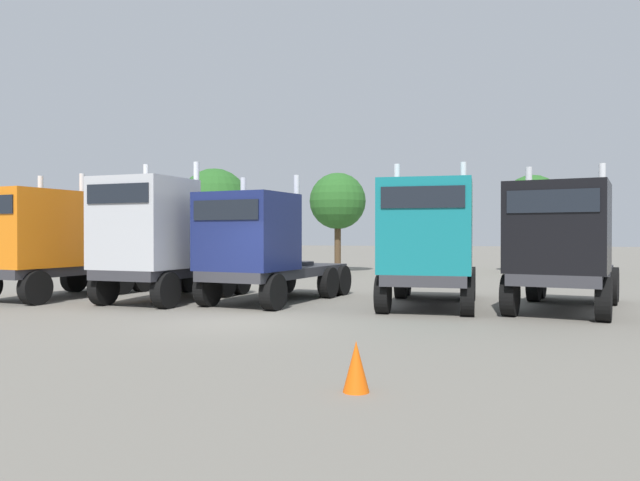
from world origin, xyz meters
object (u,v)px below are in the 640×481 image
at_px(semi_truck_orange, 40,242).
at_px(semi_truck_teal, 428,244).
at_px(traffic_cone_near, 356,366).
at_px(semi_truck_black, 561,245).
at_px(semi_truck_silver, 155,239).
at_px(semi_truck_navy, 260,247).

xyz_separation_m(semi_truck_orange, semi_truck_teal, (12.35, 0.32, -0.02)).
relative_size(semi_truck_orange, traffic_cone_near, 9.16).
bearing_deg(semi_truck_orange, semi_truck_black, 102.13).
xyz_separation_m(semi_truck_teal, traffic_cone_near, (-0.37, -9.34, -1.50)).
relative_size(semi_truck_orange, semi_truck_silver, 1.06).
height_order(semi_truck_silver, traffic_cone_near, semi_truck_silver).
distance_m(semi_truck_orange, semi_truck_black, 15.87).
height_order(semi_truck_black, traffic_cone_near, semi_truck_black).
bearing_deg(semi_truck_teal, semi_truck_navy, -90.33).
bearing_deg(semi_truck_orange, traffic_cone_near, 63.86).
bearing_deg(semi_truck_teal, semi_truck_black, 91.57).
bearing_deg(semi_truck_black, semi_truck_teal, -75.17).
distance_m(semi_truck_navy, traffic_cone_near, 10.62).
bearing_deg(traffic_cone_near, semi_truck_silver, 131.21).
xyz_separation_m(semi_truck_orange, semi_truck_black, (15.86, 0.36, -0.04)).
height_order(semi_truck_silver, semi_truck_navy, semi_truck_silver).
xyz_separation_m(semi_truck_navy, traffic_cone_near, (4.64, -9.45, -1.38)).
distance_m(semi_truck_orange, semi_truck_teal, 12.35).
bearing_deg(semi_truck_teal, traffic_cone_near, -1.31).
bearing_deg(semi_truck_teal, semi_truck_silver, -86.48).
bearing_deg(traffic_cone_near, semi_truck_orange, 143.02).
distance_m(semi_truck_silver, traffic_cone_near, 12.04).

